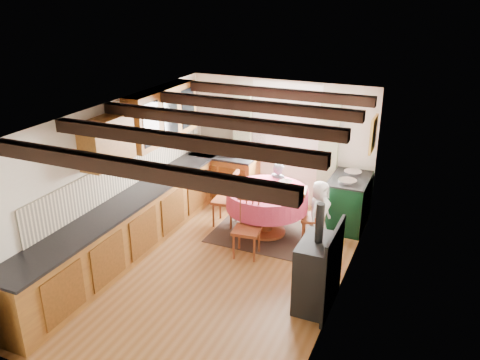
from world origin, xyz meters
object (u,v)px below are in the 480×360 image
at_px(cup, 286,188).
at_px(chair_left, 225,198).
at_px(cast_iron_stove, 317,256).
at_px(child_far, 278,191).
at_px(aga_range, 348,201).
at_px(chair_near, 247,228).
at_px(child_right, 319,212).
at_px(chair_right, 314,216).
at_px(dining_table, 267,212).

bearing_deg(cup, chair_left, -178.74).
bearing_deg(cup, cast_iron_stove, -59.52).
relative_size(chair_left, child_far, 0.91).
relative_size(aga_range, cast_iron_stove, 0.67).
xyz_separation_m(chair_near, child_right, (0.91, 0.94, 0.05)).
xyz_separation_m(chair_near, cup, (0.33, 0.90, 0.40)).
relative_size(aga_range, cup, 9.99).
xyz_separation_m(chair_right, aga_range, (0.40, 0.80, 0.00)).
relative_size(chair_near, child_far, 0.87).
bearing_deg(dining_table, child_far, 92.07).
bearing_deg(aga_range, cup, -138.80).
distance_m(chair_right, cast_iron_stove, 1.80).
bearing_deg(child_right, chair_right, 142.79).
distance_m(chair_left, aga_range, 2.16).
relative_size(chair_left, cup, 9.96).
bearing_deg(chair_left, aga_range, 107.14).
bearing_deg(child_far, dining_table, 105.15).
distance_m(chair_right, child_far, 0.99).
xyz_separation_m(chair_left, child_right, (1.68, 0.07, 0.03)).
xyz_separation_m(aga_range, cast_iron_stove, (0.11, -2.51, 0.28)).
bearing_deg(chair_right, child_far, 46.09).
xyz_separation_m(dining_table, child_far, (-0.02, 0.63, 0.13)).
bearing_deg(chair_near, cast_iron_stove, -38.83).
xyz_separation_m(chair_left, chair_right, (1.61, 0.01, -0.04)).
bearing_deg(dining_table, chair_near, -92.59).
distance_m(dining_table, child_far, 0.64).
distance_m(dining_table, chair_near, 0.80).
bearing_deg(child_right, chair_near, 151.71).
xyz_separation_m(dining_table, aga_range, (1.19, 0.89, 0.05)).
height_order(chair_right, child_far, child_far).
relative_size(dining_table, chair_near, 1.44).
relative_size(chair_left, aga_range, 1.00).
bearing_deg(aga_range, dining_table, -143.45).
bearing_deg(cast_iron_stove, chair_near, 148.49).
height_order(chair_right, aga_range, aga_range).
distance_m(child_right, cup, 0.67).
bearing_deg(chair_left, dining_table, 79.97).
xyz_separation_m(cast_iron_stove, child_right, (-0.43, 1.76, -0.22)).
bearing_deg(chair_near, aga_range, 46.53).
bearing_deg(child_far, child_right, 164.49).
height_order(chair_near, child_right, child_right).
distance_m(chair_near, cup, 1.03).
relative_size(chair_near, cup, 9.52).
bearing_deg(cup, child_far, 120.83).
distance_m(chair_left, cast_iron_stove, 2.72).
bearing_deg(cup, dining_table, -161.77).
bearing_deg(child_far, aga_range, -154.91).
distance_m(chair_near, aga_range, 2.09).
height_order(aga_range, cup, aga_range).
relative_size(chair_right, child_far, 0.83).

